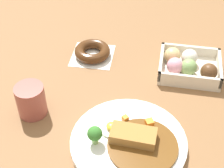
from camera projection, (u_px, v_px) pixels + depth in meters
ground_plane at (120, 98)px, 0.88m from camera, size 1.60×1.60×0.00m
curry_plate at (129, 142)px, 0.76m from camera, size 0.26×0.26×0.06m
donut_box at (188, 66)px, 0.94m from camera, size 0.17×0.14×0.06m
chocolate_ring_donut at (92, 52)px, 1.01m from camera, size 0.12×0.12×0.03m
coffee_mug at (31, 100)px, 0.82m from camera, size 0.07×0.07×0.08m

